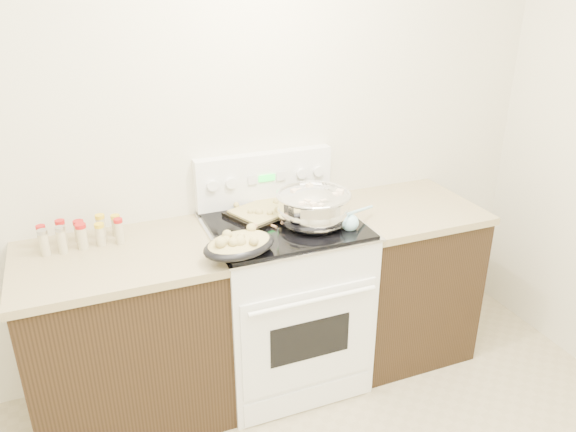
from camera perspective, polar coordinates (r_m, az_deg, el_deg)
name	(u,v)px	position (r m, az deg, el deg)	size (l,w,h in m)	color
room_shell	(374,181)	(1.22, 8.76, 3.54)	(4.10, 3.60, 2.75)	beige
counter_left	(127,337)	(2.93, -16.02, -11.71)	(0.93, 0.67, 0.92)	black
counter_right	(399,277)	(3.37, 11.26, -6.11)	(0.73, 0.67, 0.92)	black
kitchen_range	(284,299)	(3.06, -0.39, -8.38)	(0.78, 0.73, 1.22)	white
mixing_bowl	(313,209)	(2.79, 2.60, 0.74)	(0.41, 0.41, 0.22)	silver
roasting_pan	(239,244)	(2.52, -5.01, -2.87)	(0.40, 0.33, 0.12)	black
baking_sheet	(269,210)	(2.94, -1.97, 0.62)	(0.47, 0.41, 0.06)	black
wooden_spoon	(255,224)	(2.80, -3.39, -0.83)	(0.13, 0.27, 0.04)	#B37E52
blue_ladle	(351,221)	(2.78, 6.40, -0.56)	(0.25, 0.19, 0.11)	#9BD4E8
spice_jars	(81,234)	(2.81, -20.33, -1.68)	(0.38, 0.15, 0.13)	#BFB28C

